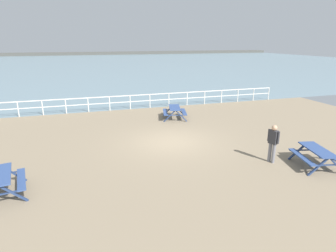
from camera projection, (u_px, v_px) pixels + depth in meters
ground_plane at (171, 143)px, 14.63m from camera, size 30.00×24.00×0.20m
sea_band at (99, 64)px, 62.81m from camera, size 142.00×90.00×0.01m
distant_shoreline at (90, 55)px, 102.11m from camera, size 142.00×6.00×1.80m
seaward_railing at (140, 99)px, 21.47m from camera, size 23.07×0.07×1.08m
picnic_table_near_left at (0, 179)px, 9.39m from camera, size 1.81×2.04×0.80m
picnic_table_near_right at (317, 153)px, 11.56m from camera, size 1.87×2.09×0.80m
picnic_table_mid_centre at (175, 110)px, 18.76m from camera, size 1.90×2.12×0.80m
visitor at (273, 141)px, 11.87m from camera, size 0.33×0.50×1.66m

